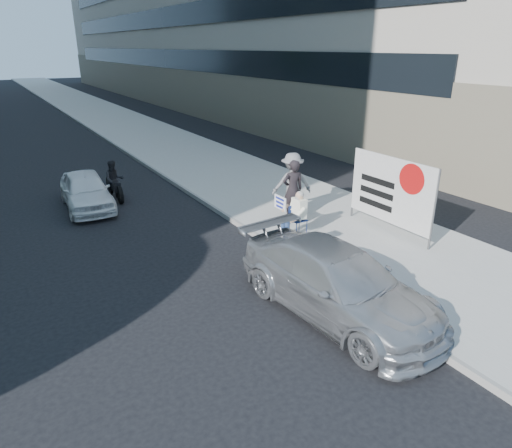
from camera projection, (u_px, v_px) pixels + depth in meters
ground at (245, 275)px, 11.10m from camera, size 160.00×160.00×0.00m
near_sidewalk at (142, 133)px, 28.93m from camera, size 5.00×120.00×0.15m
seated_protester at (295, 212)px, 12.81m from camera, size 0.83×1.12×1.31m
jogger at (292, 183)px, 14.54m from camera, size 1.44×1.14×1.96m
pedestrian_woman at (293, 190)px, 14.04m from camera, size 0.75×0.56×1.87m
protest_banner at (391, 190)px, 12.89m from camera, size 0.08×3.06×2.20m
parked_sedan at (337, 283)px, 9.31m from camera, size 2.37×4.99×1.40m
white_sedan_near at (86, 190)px, 15.53m from camera, size 1.70×3.75×1.25m
motorcycle at (114, 182)px, 16.46m from camera, size 0.72×2.05×1.42m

